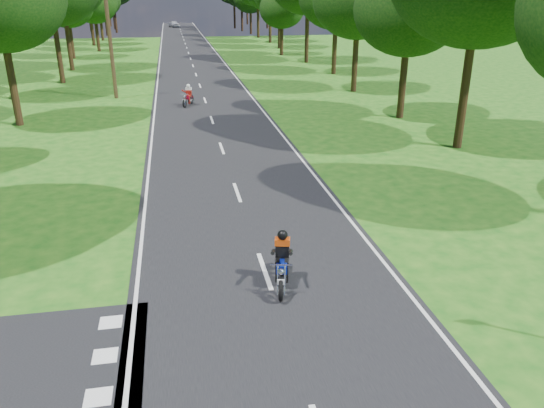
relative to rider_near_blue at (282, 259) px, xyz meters
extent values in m
plane|color=#155012|center=(-0.31, -1.23, -0.74)|extent=(160.00, 160.00, 0.00)
cube|color=black|center=(-0.31, 48.77, -0.73)|extent=(7.00, 140.00, 0.02)
cube|color=silver|center=(-0.31, 0.77, -0.71)|extent=(0.12, 2.00, 0.01)
cube|color=silver|center=(-0.31, 6.77, -0.71)|extent=(0.12, 2.00, 0.01)
cube|color=silver|center=(-0.31, 12.77, -0.71)|extent=(0.12, 2.00, 0.01)
cube|color=silver|center=(-0.31, 18.77, -0.71)|extent=(0.12, 2.00, 0.01)
cube|color=silver|center=(-0.31, 24.77, -0.71)|extent=(0.12, 2.00, 0.01)
cube|color=silver|center=(-0.31, 30.77, -0.71)|extent=(0.12, 2.00, 0.01)
cube|color=silver|center=(-0.31, 36.77, -0.71)|extent=(0.12, 2.00, 0.01)
cube|color=silver|center=(-0.31, 42.77, -0.71)|extent=(0.12, 2.00, 0.01)
cube|color=silver|center=(-0.31, 48.77, -0.71)|extent=(0.12, 2.00, 0.01)
cube|color=silver|center=(-0.31, 54.77, -0.71)|extent=(0.12, 2.00, 0.01)
cube|color=silver|center=(-0.31, 60.77, -0.71)|extent=(0.12, 2.00, 0.01)
cube|color=silver|center=(-0.31, 66.77, -0.71)|extent=(0.12, 2.00, 0.01)
cube|color=silver|center=(-0.31, 72.77, -0.71)|extent=(0.12, 2.00, 0.01)
cube|color=silver|center=(-0.31, 78.77, -0.71)|extent=(0.12, 2.00, 0.01)
cube|color=silver|center=(-0.31, 84.77, -0.71)|extent=(0.12, 2.00, 0.01)
cube|color=silver|center=(-0.31, 90.77, -0.71)|extent=(0.12, 2.00, 0.01)
cube|color=silver|center=(-0.31, 96.77, -0.71)|extent=(0.12, 2.00, 0.01)
cube|color=silver|center=(-0.31, 102.77, -0.71)|extent=(0.12, 2.00, 0.01)
cube|color=silver|center=(-0.31, 108.77, -0.71)|extent=(0.12, 2.00, 0.01)
cube|color=silver|center=(-0.31, 114.77, -0.71)|extent=(0.12, 2.00, 0.01)
cube|color=silver|center=(-3.61, 48.77, -0.71)|extent=(0.10, 140.00, 0.01)
cube|color=silver|center=(2.99, 48.77, -0.71)|extent=(0.10, 140.00, 0.01)
cube|color=silver|center=(-4.11, -3.33, -0.71)|extent=(0.50, 0.50, 0.01)
cube|color=silver|center=(-4.11, -2.13, -0.71)|extent=(0.50, 0.50, 0.01)
cube|color=silver|center=(-4.11, -0.93, -0.71)|extent=(0.50, 0.50, 0.01)
cylinder|color=black|center=(-10.89, 19.53, 1.22)|extent=(0.40, 0.40, 3.91)
cylinder|color=black|center=(-13.25, 27.96, 1.16)|extent=(0.40, 0.40, 3.79)
cylinder|color=black|center=(-11.14, 34.37, 1.42)|extent=(0.40, 0.40, 4.32)
cylinder|color=black|center=(-11.57, 41.87, 1.47)|extent=(0.40, 0.40, 4.40)
cylinder|color=black|center=(-12.92, 51.55, 0.86)|extent=(0.40, 0.40, 3.20)
ellipsoid|color=black|center=(-12.92, 51.55, 4.81)|extent=(5.60, 5.60, 4.76)
cylinder|color=black|center=(-11.06, 58.93, 0.87)|extent=(0.40, 0.40, 3.22)
ellipsoid|color=black|center=(-11.06, 58.93, 4.84)|extent=(5.64, 5.64, 4.79)
cylinder|color=black|center=(-12.60, 66.69, 1.07)|extent=(0.40, 0.40, 3.61)
cylinder|color=black|center=(-12.25, 74.51, 0.60)|extent=(0.40, 0.40, 2.67)
ellipsoid|color=black|center=(-12.25, 74.51, 3.88)|extent=(4.67, 4.67, 3.97)
cylinder|color=black|center=(-12.49, 83.67, 0.81)|extent=(0.40, 0.40, 3.09)
ellipsoid|color=black|center=(-12.49, 83.67, 4.61)|extent=(5.40, 5.40, 4.59)
cylinder|color=black|center=(-11.54, 90.19, 1.50)|extent=(0.40, 0.40, 4.48)
cylinder|color=black|center=(-12.59, 99.17, 1.31)|extent=(0.40, 0.40, 4.09)
cylinder|color=black|center=(10.75, 10.97, 1.54)|extent=(0.40, 0.40, 4.56)
cylinder|color=black|center=(10.61, 17.47, 1.01)|extent=(0.40, 0.40, 3.49)
ellipsoid|color=black|center=(10.61, 17.47, 5.31)|extent=(6.12, 6.12, 5.20)
cylinder|color=black|center=(10.75, 26.35, 1.11)|extent=(0.40, 0.40, 3.69)
cylinder|color=black|center=(11.86, 35.19, 1.14)|extent=(0.40, 0.40, 3.74)
cylinder|color=black|center=(11.40, 43.49, 1.59)|extent=(0.40, 0.40, 4.64)
cylinder|color=black|center=(10.24, 50.69, 0.72)|extent=(0.40, 0.40, 2.91)
ellipsoid|color=black|center=(10.24, 50.69, 4.30)|extent=(5.09, 5.09, 4.33)
cylinder|color=black|center=(11.46, 58.17, 1.20)|extent=(0.40, 0.40, 3.88)
cylinder|color=black|center=(11.79, 66.64, 1.35)|extent=(0.40, 0.40, 4.18)
cylinder|color=black|center=(11.49, 75.60, 1.58)|extent=(0.40, 0.40, 4.63)
cylinder|color=black|center=(11.38, 82.89, 0.95)|extent=(0.40, 0.40, 3.36)
cylinder|color=black|center=(10.83, 90.12, 1.31)|extent=(0.40, 0.40, 4.09)
cylinder|color=black|center=(10.37, 97.88, 1.50)|extent=(0.40, 0.40, 4.48)
cylinder|color=black|center=(-14.31, 108.77, 1.18)|extent=(0.40, 0.40, 3.84)
cylinder|color=black|center=(14.69, 110.77, 1.34)|extent=(0.40, 0.40, 4.16)
cylinder|color=black|center=(-16.31, 93.77, 1.02)|extent=(0.40, 0.40, 3.52)
cylinder|color=black|center=(16.69, 96.77, 1.50)|extent=(0.40, 0.40, 4.48)
cylinder|color=#382616|center=(-6.31, 26.77, 3.26)|extent=(0.26, 0.26, 8.00)
imported|color=silver|center=(-1.41, 103.21, -0.05)|extent=(2.47, 4.15, 1.32)
camera|label=1|loc=(-2.37, -11.45, 6.20)|focal=35.00mm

